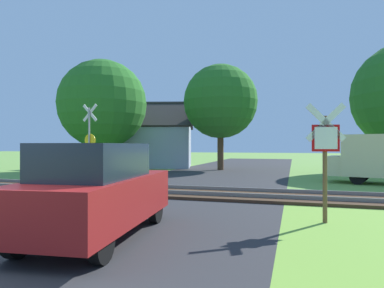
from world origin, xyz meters
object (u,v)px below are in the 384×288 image
at_px(tree_center, 220,102).
at_px(parked_car, 98,191).
at_px(crossing_sign_far, 89,138).
at_px(house, 146,145).
at_px(tree_left, 102,104).
at_px(stop_sign_near, 325,151).

relative_size(tree_center, parked_car, 1.81).
bearing_deg(crossing_sign_far, parked_car, -49.00).
bearing_deg(house, tree_left, -116.90).
xyz_separation_m(crossing_sign_far, house, (-1.91, 10.96, -0.31)).
relative_size(stop_sign_near, parked_car, 0.65).
height_order(stop_sign_near, house, house).
bearing_deg(crossing_sign_far, house, 106.65).
distance_m(tree_center, tree_left, 8.23).
bearing_deg(tree_center, parked_car, -85.31).
xyz_separation_m(house, tree_left, (-1.05, -4.94, 2.76)).
height_order(house, parked_car, house).
xyz_separation_m(tree_center, parked_car, (1.50, -18.25, -3.98)).
distance_m(house, tree_left, 5.75).
relative_size(stop_sign_near, tree_left, 0.36).
distance_m(house, tree_center, 7.37).
bearing_deg(crossing_sign_far, tree_center, 70.54).
bearing_deg(house, crossing_sign_far, -95.05).
relative_size(crossing_sign_far, parked_car, 0.91).
height_order(stop_sign_near, parked_car, stop_sign_near).
bearing_deg(tree_center, tree_left, -156.50).
height_order(house, tree_center, tree_center).
height_order(tree_center, tree_left, tree_left).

